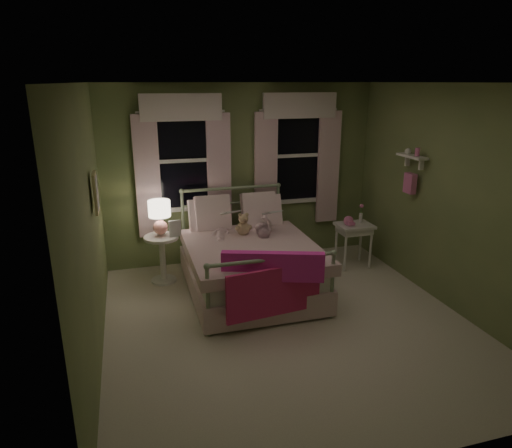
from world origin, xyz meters
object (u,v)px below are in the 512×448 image
object	(u,v)px
child_right	(260,208)
nightstand_right	(354,231)
nightstand_left	(162,252)
child_left	(220,215)
table_lamp	(160,214)
bed	(249,262)
teddy_bear	(243,226)

from	to	relation	value
child_right	nightstand_right	xyz separation A→B (m)	(1.39, -0.10, -0.42)
child_right	nightstand_left	xyz separation A→B (m)	(-1.33, 0.13, -0.55)
child_left	table_lamp	distance (m)	0.79
child_right	table_lamp	size ratio (longest dim) A/B	1.74
table_lamp	child_right	bearing A→B (deg)	-5.74
child_left	table_lamp	world-z (taller)	child_left
table_lamp	nightstand_right	distance (m)	2.76
child_left	bed	bearing A→B (deg)	137.47
bed	teddy_bear	xyz separation A→B (m)	(-0.00, 0.26, 0.41)
teddy_bear	table_lamp	world-z (taller)	table_lamp
table_lamp	nightstand_right	world-z (taller)	table_lamp
bed	child_left	bearing A→B (deg)	123.60
nightstand_left	teddy_bear	bearing A→B (deg)	-15.52
child_left	table_lamp	size ratio (longest dim) A/B	1.51
bed	table_lamp	bearing A→B (deg)	152.18
nightstand_right	nightstand_left	bearing A→B (deg)	175.17
child_right	table_lamp	distance (m)	1.34
child_right	nightstand_right	size ratio (longest dim) A/B	1.26
bed	child_left	xyz separation A→B (m)	(-0.28, 0.42, 0.53)
child_right	teddy_bear	xyz separation A→B (m)	(-0.28, -0.16, -0.18)
table_lamp	nightstand_right	xyz separation A→B (m)	(2.72, -0.23, -0.40)
teddy_bear	nightstand_left	size ratio (longest dim) A/B	0.48
bed	teddy_bear	bearing A→B (deg)	90.00
bed	child_left	distance (m)	0.74
table_lamp	nightstand_right	size ratio (longest dim) A/B	0.72
child_left	teddy_bear	distance (m)	0.35
child_left	nightstand_right	bearing A→B (deg)	-168.94
child_right	table_lamp	bearing A→B (deg)	5.69
teddy_bear	nightstand_left	bearing A→B (deg)	164.48
child_right	teddy_bear	world-z (taller)	child_right
nightstand_left	nightstand_right	size ratio (longest dim) A/B	1.02
nightstand_left	table_lamp	distance (m)	0.54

